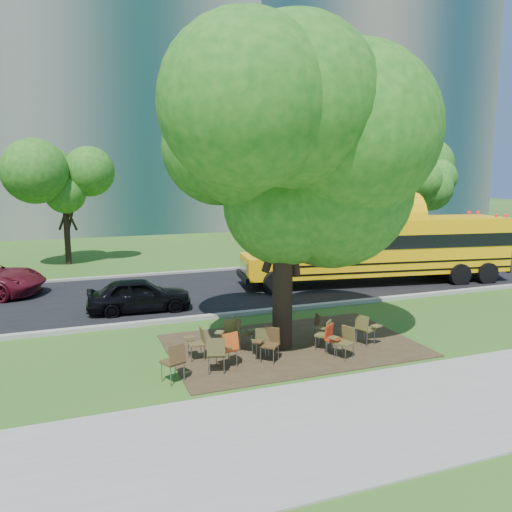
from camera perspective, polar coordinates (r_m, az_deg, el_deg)
name	(u,v)px	position (r m, az deg, el deg)	size (l,w,h in m)	color
ground	(254,344)	(14.70, -0.26, -10.06)	(160.00, 160.00, 0.00)	#2C571B
sidewalk	(341,423)	(10.52, 9.71, -18.27)	(60.00, 4.00, 0.04)	gray
dirt_patch	(292,345)	(14.62, 4.17, -10.13)	(7.00, 4.50, 0.03)	#382819
asphalt_road	(196,292)	(21.14, -6.85, -4.06)	(80.00, 8.00, 0.04)	black
kerb_near	(224,315)	(17.39, -3.70, -6.76)	(80.00, 0.25, 0.14)	gray
kerb_far	(176,273)	(25.05, -9.08, -1.91)	(80.00, 0.25, 0.14)	gray
building_main	(24,104)	(49.51, -24.99, 15.51)	(38.00, 16.00, 22.00)	gray
building_right	(337,106)	(59.08, 9.27, 16.53)	(30.00, 16.00, 25.00)	gray
bg_tree_2	(64,187)	(29.03, -21.07, 7.34)	(4.80, 4.80, 6.62)	black
bg_tree_3	(299,172)	(29.89, 4.92, 9.52)	(5.60, 5.60, 7.84)	black
bg_tree_4	(421,183)	(33.31, 18.33, 7.87)	(5.00, 5.00, 6.85)	black
main_tree	(284,166)	(13.58, 3.17, 10.24)	(7.20, 7.20, 8.71)	black
school_bus	(386,246)	(23.29, 14.69, 1.15)	(12.30, 4.30, 2.95)	#FFB308
chair_0	(175,358)	(12.13, -9.26, -11.45)	(0.66, 0.76, 0.96)	#4F361C
chair_1	(217,351)	(12.50, -4.44, -10.74)	(0.73, 0.57, 0.95)	#48421F
chair_2	(228,345)	(12.82, -3.16, -10.17)	(0.66, 0.70, 0.97)	#D14D16
chair_3	(269,341)	(13.22, 1.53, -9.69)	(0.79, 0.62, 0.92)	#4A351A
chair_4	(262,339)	(13.47, 0.70, -9.42)	(0.59, 0.52, 0.88)	#463F1E
chair_5	(332,337)	(13.87, 8.74, -9.10)	(0.56, 0.69, 0.84)	#B42D13
chair_6	(345,339)	(13.64, 10.10, -9.34)	(0.69, 0.60, 0.88)	brown
chair_7	(365,327)	(14.72, 12.40, -7.90)	(0.71, 0.63, 0.93)	brown
chair_8	(198,340)	(13.45, -6.68, -9.53)	(0.51, 0.57, 0.88)	brown
chair_9	(229,332)	(14.06, -3.10, -8.62)	(0.74, 0.59, 0.88)	brown
chair_10	(242,330)	(14.08, -1.62, -8.45)	(0.59, 0.62, 0.94)	#48401F
chair_11	(325,332)	(14.20, 7.92, -8.57)	(0.59, 0.74, 0.87)	brown
chair_12	(321,324)	(15.08, 7.46, -7.70)	(0.46, 0.56, 0.78)	#462B19
black_car	(139,295)	(18.36, -13.19, -4.35)	(1.47, 3.65, 1.24)	black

